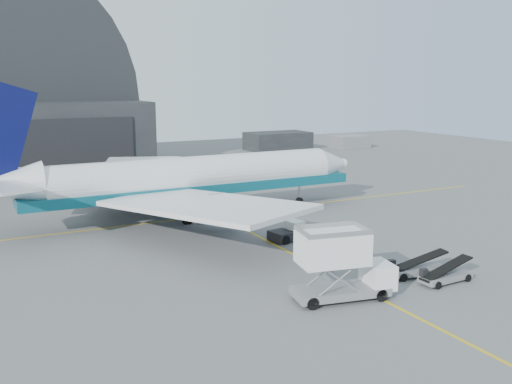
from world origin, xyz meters
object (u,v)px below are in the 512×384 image
pushback_tug (290,232)px  airliner (181,179)px  belt_loader_b (416,269)px  catering_truck (340,265)px  belt_loader_a (445,276)px

pushback_tug → airliner: bearing=104.9°
airliner → belt_loader_b: airliner is taller
airliner → catering_truck: (1.37, -28.47, -1.98)m
airliner → pushback_tug: 15.28m
catering_truck → belt_loader_b: bearing=19.1°
pushback_tug → belt_loader_a: (4.29, -16.13, -0.14)m
catering_truck → belt_loader_a: size_ratio=1.59×
catering_truck → belt_loader_a: bearing=4.8°
airliner → catering_truck: size_ratio=6.00×
airliner → catering_truck: airliner is taller
catering_truck → belt_loader_a: 9.56m
pushback_tug → belt_loader_a: size_ratio=0.90×
pushback_tug → belt_loader_b: size_ratio=0.84×
pushback_tug → belt_loader_b: 14.33m
belt_loader_a → belt_loader_b: 2.38m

